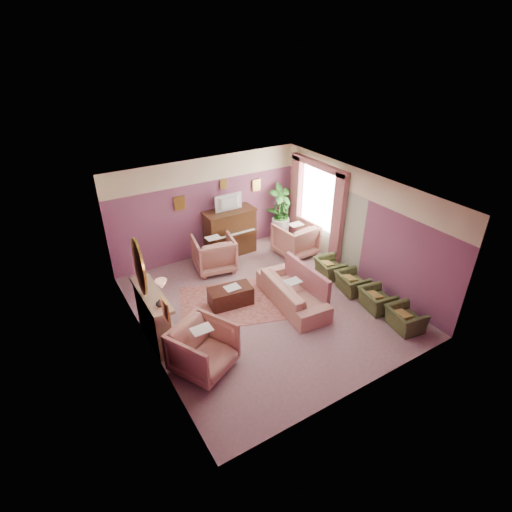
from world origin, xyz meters
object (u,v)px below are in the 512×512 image
coffee_table (231,296)px  olive_chair_d (330,265)px  piano (230,233)px  olive_chair_c (352,280)px  olive_chair_b (377,297)px  side_table (280,229)px  television (230,202)px  floral_armchair_front (203,347)px  sofa (292,288)px  floral_armchair_left (214,252)px  floral_armchair_right (295,238)px  olive_chair_a (405,316)px

coffee_table → olive_chair_d: 2.81m
piano → olive_chair_c: size_ratio=1.89×
olive_chair_b → side_table: bearing=88.8°
television → piano: bearing=90.0°
coffee_table → olive_chair_c: size_ratio=1.35×
olive_chair_b → floral_armchair_front: bearing=175.3°
olive_chair_b → olive_chair_d: same height
television → sofa: 3.10m
sofa → floral_armchair_left: (-0.86, 2.36, 0.10)m
television → sofa: size_ratio=0.37×
side_table → piano: bearing=178.7°
coffee_table → floral_armchair_right: floral_armchair_right is taller
piano → floral_armchair_left: 0.98m
television → coffee_table: 2.82m
piano → floral_armchair_front: piano is taller
sofa → floral_armchair_left: bearing=110.1°
television → floral_armchair_right: size_ratio=0.76×
coffee_table → floral_armchair_left: floral_armchair_left is taller
floral_armchair_right → side_table: 1.01m
piano → olive_chair_a: (1.62, -4.92, -0.33)m
coffee_table → floral_armchair_right: (2.73, 1.19, 0.30)m
piano → sofa: bearing=-88.5°
olive_chair_a → side_table: (0.09, 4.88, 0.03)m
sofa → television: bearing=91.5°
side_table → floral_armchair_right: bearing=-99.3°
television → floral_armchair_front: 4.63m
sofa → olive_chair_c: 1.59m
floral_armchair_left → olive_chair_c: size_ratio=1.43×
piano → floral_armchair_right: 1.86m
olive_chair_a → olive_chair_d: size_ratio=1.00×
olive_chair_d → side_table: bearing=87.9°
floral_armchair_right → floral_armchair_front: bearing=-146.5°
olive_chair_c → side_table: 3.24m
floral_armchair_right → side_table: size_ratio=1.51×
television → coffee_table: bearing=-118.6°
olive_chair_a → olive_chair_c: same height
piano → sofa: piano is taller
side_table → sofa: bearing=-119.5°
floral_armchair_right → sofa: bearing=-127.7°
floral_armchair_left → olive_chair_d: (2.41, -1.89, -0.21)m
floral_armchair_left → olive_chair_d: floral_armchair_left is taller
olive_chair_d → sofa: bearing=-163.1°
piano → floral_armchair_right: size_ratio=1.32×
floral_armchair_front → olive_chair_d: 4.39m
olive_chair_c → olive_chair_a: bearing=-90.0°
floral_armchair_front → olive_chair_b: 4.21m
floral_armchair_right → olive_chair_c: bearing=-88.1°
piano → sofa: 2.93m
olive_chair_c → floral_armchair_front: bearing=-173.5°
television → floral_armchair_front: size_ratio=0.76×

